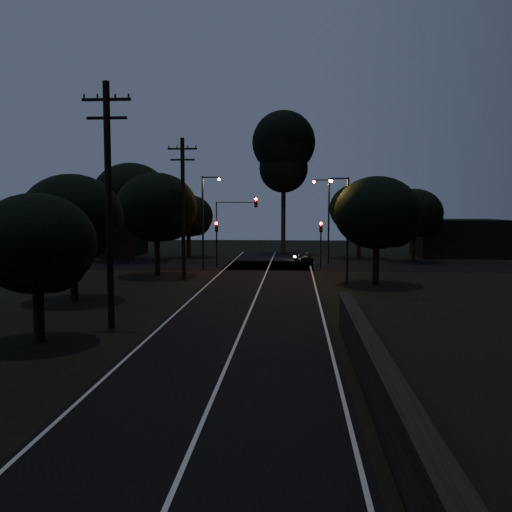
{
  "coord_description": "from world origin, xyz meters",
  "views": [
    {
      "loc": [
        2.34,
        -10.1,
        5.57
      ],
      "look_at": [
        0.0,
        24.0,
        2.5
      ],
      "focal_mm": 40.0,
      "sensor_mm": 36.0,
      "label": 1
    }
  ],
  "objects": [
    {
      "name": "tree_left_b",
      "position": [
        -7.83,
        11.9,
        3.92
      ],
      "size": [
        4.76,
        4.76,
        6.05
      ],
      "color": "black",
      "rests_on": "ground"
    },
    {
      "name": "signal_mast",
      "position": [
        -2.91,
        39.99,
        4.34
      ],
      "size": [
        3.7,
        0.35,
        6.25
      ],
      "color": "black",
      "rests_on": "ground"
    },
    {
      "name": "utility_pole_mid",
      "position": [
        -6.0,
        15.0,
        5.74
      ],
      "size": [
        2.2,
        0.3,
        11.0
      ],
      "color": "black",
      "rests_on": "ground"
    },
    {
      "name": "building_left",
      "position": [
        -20.0,
        52.0,
        2.2
      ],
      "size": [
        10.0,
        8.0,
        4.4
      ],
      "primitive_type": "cube",
      "color": "black",
      "rests_on": "ground"
    },
    {
      "name": "signal_left",
      "position": [
        -4.6,
        39.99,
        2.84
      ],
      "size": [
        0.28,
        0.35,
        4.1
      ],
      "color": "black",
      "rests_on": "ground"
    },
    {
      "name": "tree_far_ne",
      "position": [
        9.22,
        49.87,
        5.06
      ],
      "size": [
        6.19,
        6.19,
        7.83
      ],
      "color": "black",
      "rests_on": "ground"
    },
    {
      "name": "car",
      "position": [
        3.2,
        43.34,
        0.57
      ],
      "size": [
        1.96,
        3.56,
        1.15
      ],
      "primitive_type": "imported",
      "rotation": [
        0.0,
        0.0,
        3.33
      ],
      "color": "black",
      "rests_on": "ground"
    },
    {
      "name": "signal_right",
      "position": [
        4.6,
        39.99,
        2.84
      ],
      "size": [
        0.28,
        0.35,
        4.1
      ],
      "color": "black",
      "rests_on": "ground"
    },
    {
      "name": "tree_right_a",
      "position": [
        8.21,
        29.88,
        4.91
      ],
      "size": [
        5.95,
        5.95,
        7.56
      ],
      "color": "black",
      "rests_on": "ground"
    },
    {
      "name": "tree_left_d",
      "position": [
        -8.27,
        33.87,
        5.24
      ],
      "size": [
        6.38,
        6.38,
        8.09
      ],
      "color": "black",
      "rests_on": "ground"
    },
    {
      "name": "streetlight_b",
      "position": [
        5.31,
        44.0,
        4.64
      ],
      "size": [
        1.66,
        0.26,
        8.0
      ],
      "color": "black",
      "rests_on": "ground"
    },
    {
      "name": "building_right",
      "position": [
        20.0,
        53.0,
        2.0
      ],
      "size": [
        9.0,
        7.0,
        4.0
      ],
      "primitive_type": "cube",
      "color": "black",
      "rests_on": "ground"
    },
    {
      "name": "streetlight_a",
      "position": [
        -5.31,
        38.0,
        4.64
      ],
      "size": [
        1.66,
        0.26,
        8.0
      ],
      "color": "black",
      "rests_on": "ground"
    },
    {
      "name": "streetlight_c",
      "position": [
        5.83,
        30.0,
        4.35
      ],
      "size": [
        1.46,
        0.26,
        7.5
      ],
      "color": "black",
      "rests_on": "ground"
    },
    {
      "name": "ground",
      "position": [
        0.0,
        0.0,
        0.0
      ],
      "size": [
        160.0,
        160.0,
        0.0
      ],
      "primitive_type": "plane",
      "color": "black"
    },
    {
      "name": "tall_pine",
      "position": [
        1.0,
        55.0,
        11.66
      ],
      "size": [
        7.11,
        7.11,
        16.16
      ],
      "color": "black",
      "rests_on": "ground"
    },
    {
      "name": "road_surface",
      "position": [
        0.0,
        31.12,
        0.01
      ],
      "size": [
        60.0,
        70.0,
        0.03
      ],
      "color": "black",
      "rests_on": "ground"
    },
    {
      "name": "tree_far_e",
      "position": [
        14.2,
        46.89,
        4.64
      ],
      "size": [
        5.65,
        5.65,
        7.16
      ],
      "color": "black",
      "rests_on": "ground"
    },
    {
      "name": "tree_far_nw",
      "position": [
        -8.81,
        49.89,
        4.3
      ],
      "size": [
        5.25,
        5.25,
        6.64
      ],
      "color": "black",
      "rests_on": "ground"
    },
    {
      "name": "utility_pole_far",
      "position": [
        -6.0,
        32.0,
        5.48
      ],
      "size": [
        2.2,
        0.3,
        10.5
      ],
      "color": "black",
      "rests_on": "ground"
    },
    {
      "name": "tree_left_c",
      "position": [
        -10.29,
        21.88,
        4.75
      ],
      "size": [
        5.82,
        5.82,
        7.35
      ],
      "color": "black",
      "rests_on": "ground"
    },
    {
      "name": "tree_far_w",
      "position": [
        -13.73,
        45.85,
        6.34
      ],
      "size": [
        7.65,
        7.65,
        9.75
      ],
      "color": "black",
      "rests_on": "ground"
    }
  ]
}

